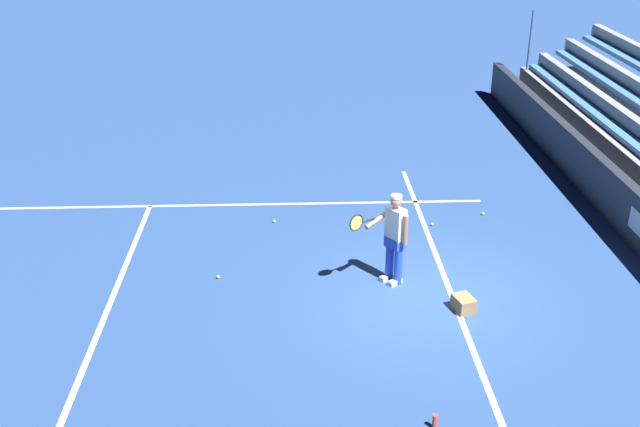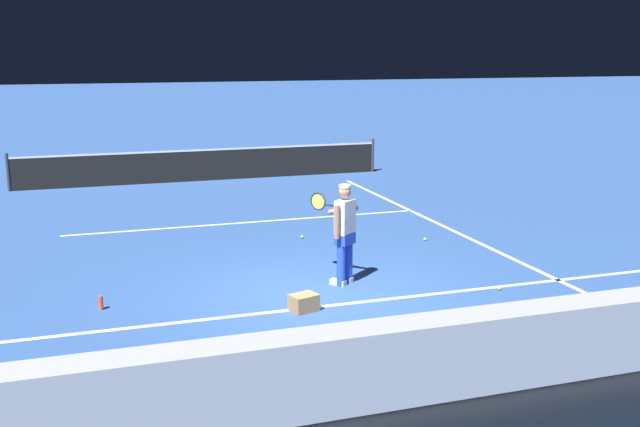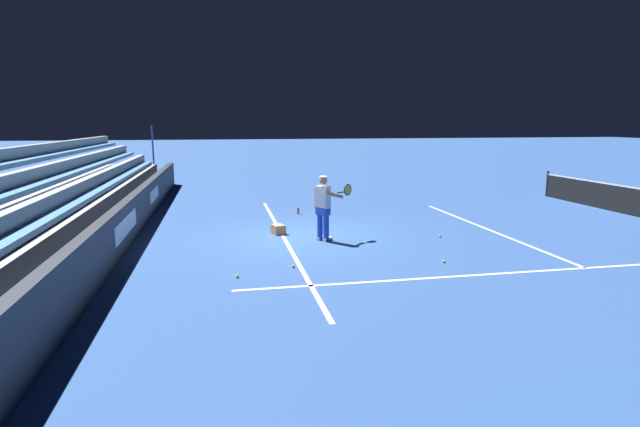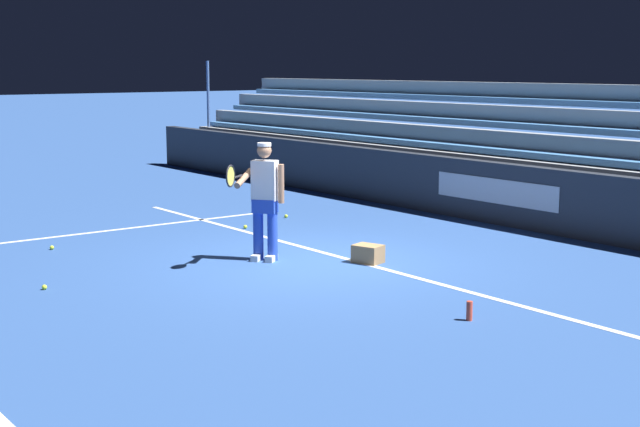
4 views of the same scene
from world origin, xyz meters
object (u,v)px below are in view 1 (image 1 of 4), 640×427
object	(u,v)px
tennis_ball_toward_net	(274,221)
water_bottle	(435,422)
tennis_player	(394,238)
tennis_ball_by_box	(432,224)
ball_box_cardboard	(463,304)
tennis_ball_far_left	(218,277)
tennis_ball_far_right	(483,214)

from	to	relation	value
tennis_ball_toward_net	water_bottle	size ratio (longest dim) A/B	0.30
tennis_player	tennis_ball_by_box	world-z (taller)	tennis_player
tennis_ball_by_box	tennis_ball_toward_net	xyz separation A→B (m)	(0.28, 3.35, 0.00)
ball_box_cardboard	tennis_ball_far_left	distance (m)	4.47
tennis_ball_by_box	tennis_player	bearing A→B (deg)	153.60
tennis_ball_by_box	water_bottle	distance (m)	6.41
tennis_ball_by_box	water_bottle	world-z (taller)	water_bottle
tennis_player	tennis_ball_by_box	xyz separation A→B (m)	(2.33, -1.16, -0.86)
tennis_ball_by_box	tennis_ball_toward_net	bearing A→B (deg)	85.16
tennis_player	tennis_ball_toward_net	size ratio (longest dim) A/B	25.98
tennis_ball_toward_net	water_bottle	distance (m)	6.98
tennis_player	tennis_ball_far_right	bearing A→B (deg)	-40.04
water_bottle	tennis_ball_far_left	bearing A→B (deg)	37.67
tennis_ball_by_box	tennis_ball_far_left	distance (m)	4.83
tennis_ball_far_left	water_bottle	size ratio (longest dim) A/B	0.30
ball_box_cardboard	tennis_ball_far_right	bearing A→B (deg)	-18.27
tennis_ball_far_right	tennis_ball_by_box	world-z (taller)	same
tennis_ball_far_left	water_bottle	world-z (taller)	water_bottle
tennis_ball_by_box	water_bottle	bearing A→B (deg)	170.21
tennis_ball_by_box	water_bottle	xyz separation A→B (m)	(-6.32, 1.09, 0.08)
tennis_ball_far_right	ball_box_cardboard	bearing A→B (deg)	161.73
ball_box_cardboard	tennis_ball_far_left	size ratio (longest dim) A/B	6.06
tennis_ball_toward_net	ball_box_cardboard	bearing A→B (deg)	-138.09
tennis_ball_far_right	tennis_ball_toward_net	size ratio (longest dim) A/B	1.00
tennis_player	water_bottle	bearing A→B (deg)	-179.02
tennis_player	water_bottle	world-z (taller)	tennis_player
ball_box_cardboard	tennis_ball_toward_net	distance (m)	4.92
tennis_ball_by_box	ball_box_cardboard	bearing A→B (deg)	178.88
tennis_ball_by_box	tennis_ball_far_right	bearing A→B (deg)	-68.22
ball_box_cardboard	tennis_ball_far_right	distance (m)	4.07
tennis_ball_far_left	water_bottle	distance (m)	5.33
ball_box_cardboard	tennis_ball_far_left	bearing A→B (deg)	73.37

